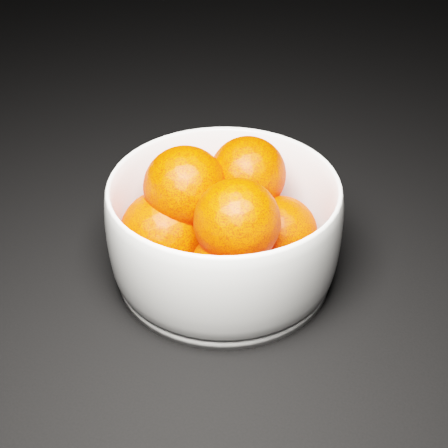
% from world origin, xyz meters
% --- Properties ---
extents(ground, '(3.00, 3.00, 0.00)m').
position_xyz_m(ground, '(0.00, 0.00, 0.00)').
color(ground, black).
rests_on(ground, ground).
extents(bowl, '(0.22, 0.22, 0.11)m').
position_xyz_m(bowl, '(-0.19, -0.25, 0.05)').
color(bowl, silver).
rests_on(bowl, ground).
extents(orange_pile, '(0.18, 0.18, 0.12)m').
position_xyz_m(orange_pile, '(-0.20, -0.25, 0.07)').
color(orange_pile, '#FF2600').
rests_on(orange_pile, bowl).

